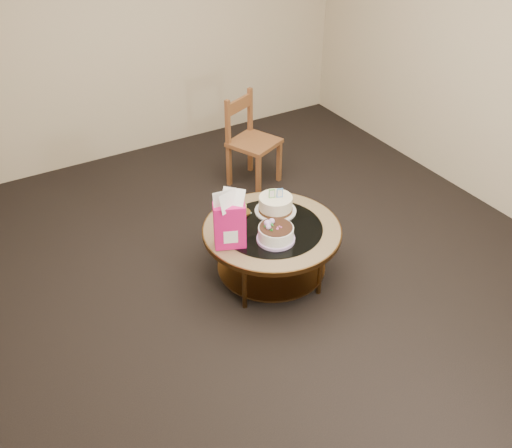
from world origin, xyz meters
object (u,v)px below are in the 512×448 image
decorated_cake (276,234)px  cream_cake (276,205)px  dining_chair (251,141)px  gift_bag (229,220)px  coffee_table (272,236)px

decorated_cake → cream_cake: cream_cake is taller
decorated_cake → cream_cake: (0.19, 0.31, 0.01)m
decorated_cake → dining_chair: 1.59m
cream_cake → gift_bag: gift_bag is taller
coffee_table → decorated_cake: 0.20m
dining_chair → decorated_cake: bearing=-137.7°
coffee_table → cream_cake: size_ratio=3.24×
coffee_table → gift_bag: gift_bag is taller
decorated_cake → gift_bag: (-0.30, 0.12, 0.16)m
dining_chair → cream_cake: bearing=-135.3°
coffee_table → cream_cake: bearing=51.1°
decorated_cake → coffee_table: bearing=67.2°
cream_cake → gift_bag: bearing=-136.2°
gift_bag → dining_chair: 1.65m
coffee_table → gift_bag: (-0.36, -0.03, 0.29)m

